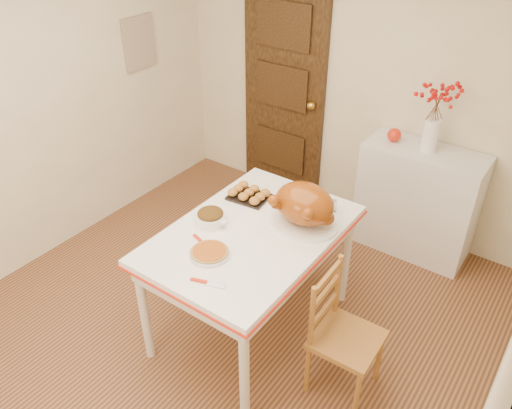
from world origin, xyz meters
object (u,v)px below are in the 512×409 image
Objects in this scene: sideboard at (417,201)px; chair_oak at (347,337)px; turkey_platter at (304,206)px; kitchen_table at (252,281)px; pumpkin_pie at (209,252)px.

chair_oak is at bearing -83.07° from sideboard.
turkey_platter is at bearing 56.18° from chair_oak.
sideboard is 1.08× the size of chair_oak.
sideboard is 1.65m from kitchen_table.
turkey_platter is at bearing -104.75° from sideboard.
sideboard is 2.03× the size of turkey_platter.
chair_oak is at bearing -53.57° from turkey_platter.
turkey_platter reaches higher than chair_oak.
chair_oak is (0.77, -0.08, 0.02)m from kitchen_table.
kitchen_table is at bearing -152.96° from turkey_platter.
sideboard reaches higher than chair_oak.
pumpkin_pie reaches higher than chair_oak.
chair_oak is 0.97m from pumpkin_pie.
pumpkin_pie is at bearing -100.24° from kitchen_table.
chair_oak is 1.88× the size of turkey_platter.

